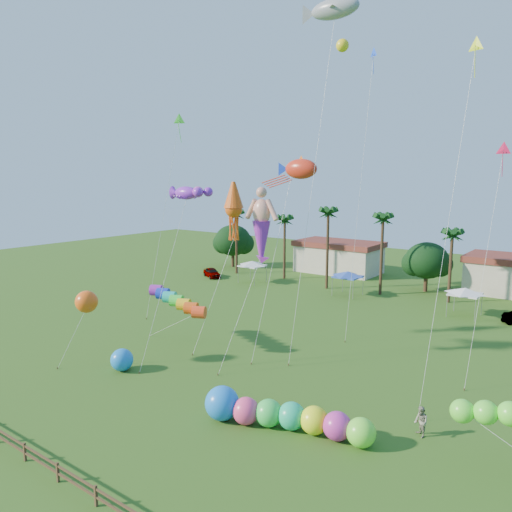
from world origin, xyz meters
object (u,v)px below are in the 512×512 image
Objects in this scene: car_a at (212,273)px; spectator_b at (421,422)px; blue_ball at (122,360)px; caterpillar_inflatable at (280,415)px.

car_a is 47.78m from spectator_b.
car_a is 2.30× the size of spectator_b.
spectator_b is at bearing 10.21° from blue_ball.
blue_ball is (-14.59, 0.21, -0.02)m from caterpillar_inflatable.
caterpillar_inflatable is at bearing -0.84° from blue_ball.
blue_ball is (-21.41, -3.86, -0.03)m from spectator_b.
car_a is 44.99m from caterpillar_inflatable.
spectator_b is 1.03× the size of blue_ball.
caterpillar_inflatable reaches higher than blue_ball.
caterpillar_inflatable is 5.96× the size of blue_ball.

